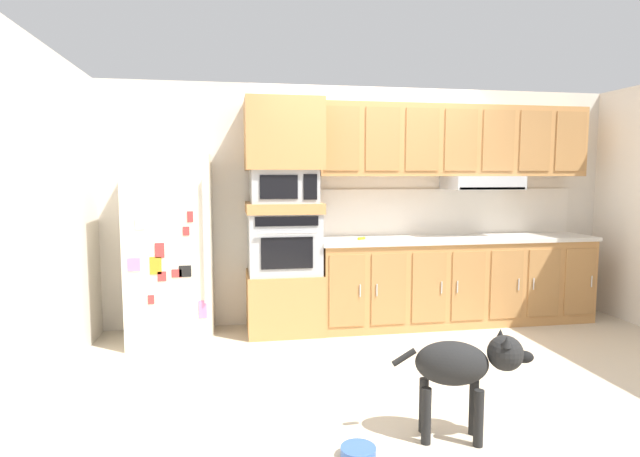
% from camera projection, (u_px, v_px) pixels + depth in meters
% --- Properties ---
extents(ground_plane, '(9.60, 9.60, 0.00)m').
position_uv_depth(ground_plane, '(396.00, 350.00, 4.64)').
color(ground_plane, beige).
extents(back_kitchen_wall, '(6.20, 0.12, 2.50)m').
position_uv_depth(back_kitchen_wall, '(366.00, 205.00, 5.60)').
color(back_kitchen_wall, beige).
rests_on(back_kitchen_wall, ground).
extents(side_panel_left, '(0.12, 7.10, 2.50)m').
position_uv_depth(side_panel_left, '(56.00, 216.00, 4.03)').
color(side_panel_left, beige).
rests_on(side_panel_left, ground).
extents(refrigerator, '(0.76, 0.73, 1.76)m').
position_uv_depth(refrigerator, '(171.00, 248.00, 4.86)').
color(refrigerator, silver).
rests_on(refrigerator, ground).
extents(oven_base_cabinet, '(0.74, 0.62, 0.60)m').
position_uv_depth(oven_base_cabinet, '(284.00, 302.00, 5.18)').
color(oven_base_cabinet, '#B77F47').
rests_on(oven_base_cabinet, ground).
extents(built_in_oven, '(0.70, 0.62, 0.60)m').
position_uv_depth(built_in_oven, '(284.00, 243.00, 5.12)').
color(built_in_oven, '#A8AAAF').
rests_on(built_in_oven, oven_base_cabinet).
extents(appliance_mid_shelf, '(0.74, 0.62, 0.10)m').
position_uv_depth(appliance_mid_shelf, '(284.00, 208.00, 5.08)').
color(appliance_mid_shelf, '#B77F47').
rests_on(appliance_mid_shelf, built_in_oven).
extents(microwave, '(0.64, 0.54, 0.32)m').
position_uv_depth(microwave, '(283.00, 186.00, 5.06)').
color(microwave, '#A8AAAF').
rests_on(microwave, appliance_mid_shelf).
extents(appliance_upper_cabinet, '(0.74, 0.62, 0.68)m').
position_uv_depth(appliance_upper_cabinet, '(283.00, 135.00, 5.01)').
color(appliance_upper_cabinet, '#B77F47').
rests_on(appliance_upper_cabinet, microwave).
extents(lower_cabinet_run, '(2.93, 0.63, 0.88)m').
position_uv_depth(lower_cabinet_run, '(456.00, 282.00, 5.48)').
color(lower_cabinet_run, '#B77F47').
rests_on(lower_cabinet_run, ground).
extents(countertop_slab, '(2.97, 0.64, 0.04)m').
position_uv_depth(countertop_slab, '(457.00, 239.00, 5.43)').
color(countertop_slab, beige).
rests_on(countertop_slab, lower_cabinet_run).
extents(backsplash_panel, '(2.97, 0.02, 0.50)m').
position_uv_depth(backsplash_panel, '(446.00, 212.00, 5.69)').
color(backsplash_panel, silver).
rests_on(backsplash_panel, countertop_slab).
extents(upper_cabinet_with_hood, '(2.93, 0.48, 0.88)m').
position_uv_depth(upper_cabinet_with_hood, '(456.00, 144.00, 5.45)').
color(upper_cabinet_with_hood, '#B77F47').
rests_on(upper_cabinet_with_hood, backsplash_panel).
extents(screwdriver, '(0.17, 0.17, 0.03)m').
position_uv_depth(screwdriver, '(362.00, 238.00, 5.19)').
color(screwdriver, yellow).
rests_on(screwdriver, countertop_slab).
extents(dog, '(0.80, 0.37, 0.66)m').
position_uv_depth(dog, '(464.00, 366.00, 3.02)').
color(dog, black).
rests_on(dog, ground).
extents(dog_food_bowl, '(0.20, 0.20, 0.06)m').
position_uv_depth(dog_food_bowl, '(358.00, 452.00, 2.86)').
color(dog_food_bowl, '#3359A5').
rests_on(dog_food_bowl, ground).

